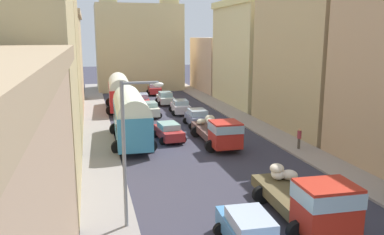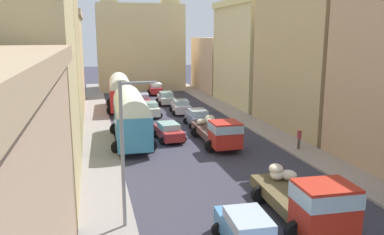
{
  "view_description": "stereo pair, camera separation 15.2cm",
  "coord_description": "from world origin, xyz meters",
  "px_view_note": "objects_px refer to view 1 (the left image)",
  "views": [
    {
      "loc": [
        -7.77,
        -8.03,
        8.37
      ],
      "look_at": [
        0.0,
        21.62,
        1.97
      ],
      "focal_mm": 36.84,
      "sensor_mm": 36.0,
      "label": 1
    },
    {
      "loc": [
        -7.63,
        -8.07,
        8.37
      ],
      "look_at": [
        0.0,
        21.62,
        1.97
      ],
      "focal_mm": 36.84,
      "sensor_mm": 36.0,
      "label": 2
    }
  ],
  "objects_px": {
    "parked_bus_0": "(131,115)",
    "parked_bus_1": "(120,91)",
    "cargo_truck_1": "(219,131)",
    "car_1": "(180,107)",
    "car_4": "(250,233)",
    "streetlamp_near": "(130,143)",
    "car_0": "(198,118)",
    "car_2": "(165,98)",
    "car_6": "(150,109)",
    "cargo_truck_0": "(310,199)",
    "car_3": "(155,89)",
    "pedestrian_1": "(299,138)",
    "car_7": "(141,100)",
    "car_5": "(169,131)"
  },
  "relations": [
    {
      "from": "parked_bus_1",
      "to": "car_0",
      "type": "bearing_deg",
      "value": -57.62
    },
    {
      "from": "car_5",
      "to": "car_6",
      "type": "xyz_separation_m",
      "value": [
        -0.02,
        9.86,
        0.05
      ]
    },
    {
      "from": "car_0",
      "to": "car_3",
      "type": "bearing_deg",
      "value": 91.66
    },
    {
      "from": "parked_bus_0",
      "to": "car_6",
      "type": "height_order",
      "value": "parked_bus_0"
    },
    {
      "from": "car_0",
      "to": "car_1",
      "type": "height_order",
      "value": "car_0"
    },
    {
      "from": "car_4",
      "to": "streetlamp_near",
      "type": "relative_size",
      "value": 0.65
    },
    {
      "from": "cargo_truck_1",
      "to": "car_4",
      "type": "relative_size",
      "value": 1.78
    },
    {
      "from": "streetlamp_near",
      "to": "car_2",
      "type": "bearing_deg",
      "value": 76.47
    },
    {
      "from": "parked_bus_0",
      "to": "car_2",
      "type": "xyz_separation_m",
      "value": [
        6.01,
        16.95,
        -1.48
      ]
    },
    {
      "from": "cargo_truck_0",
      "to": "car_1",
      "type": "xyz_separation_m",
      "value": [
        0.31,
        26.69,
        -0.51
      ]
    },
    {
      "from": "cargo_truck_1",
      "to": "car_5",
      "type": "relative_size",
      "value": 1.9
    },
    {
      "from": "cargo_truck_1",
      "to": "pedestrian_1",
      "type": "bearing_deg",
      "value": -25.27
    },
    {
      "from": "parked_bus_1",
      "to": "streetlamp_near",
      "type": "bearing_deg",
      "value": -93.49
    },
    {
      "from": "streetlamp_near",
      "to": "car_1",
      "type": "bearing_deg",
      "value": 72.26
    },
    {
      "from": "parked_bus_1",
      "to": "car_5",
      "type": "xyz_separation_m",
      "value": [
        2.76,
        -14.35,
        -1.45
      ]
    },
    {
      "from": "car_6",
      "to": "car_1",
      "type": "bearing_deg",
      "value": 11.83
    },
    {
      "from": "cargo_truck_1",
      "to": "car_3",
      "type": "height_order",
      "value": "cargo_truck_1"
    },
    {
      "from": "car_5",
      "to": "pedestrian_1",
      "type": "relative_size",
      "value": 2.35
    },
    {
      "from": "car_4",
      "to": "pedestrian_1",
      "type": "xyz_separation_m",
      "value": [
        8.96,
        12.0,
        0.21
      ]
    },
    {
      "from": "parked_bus_0",
      "to": "car_3",
      "type": "relative_size",
      "value": 2.54
    },
    {
      "from": "cargo_truck_1",
      "to": "car_5",
      "type": "distance_m",
      "value": 4.37
    },
    {
      "from": "streetlamp_near",
      "to": "car_5",
      "type": "bearing_deg",
      "value": 72.45
    },
    {
      "from": "car_5",
      "to": "car_6",
      "type": "distance_m",
      "value": 9.86
    },
    {
      "from": "cargo_truck_1",
      "to": "car_1",
      "type": "distance_m",
      "value": 13.38
    },
    {
      "from": "car_0",
      "to": "parked_bus_1",
      "type": "bearing_deg",
      "value": 122.38
    },
    {
      "from": "parked_bus_0",
      "to": "pedestrian_1",
      "type": "bearing_deg",
      "value": -24.26
    },
    {
      "from": "cargo_truck_1",
      "to": "cargo_truck_0",
      "type": "bearing_deg",
      "value": -90.91
    },
    {
      "from": "parked_bus_1",
      "to": "cargo_truck_0",
      "type": "bearing_deg",
      "value": -79.04
    },
    {
      "from": "cargo_truck_1",
      "to": "car_0",
      "type": "bearing_deg",
      "value": 87.67
    },
    {
      "from": "car_6",
      "to": "car_7",
      "type": "relative_size",
      "value": 0.86
    },
    {
      "from": "car_0",
      "to": "pedestrian_1",
      "type": "xyz_separation_m",
      "value": [
        5.12,
        -9.6,
        0.18
      ]
    },
    {
      "from": "car_3",
      "to": "car_6",
      "type": "relative_size",
      "value": 1.01
    },
    {
      "from": "cargo_truck_1",
      "to": "streetlamp_near",
      "type": "xyz_separation_m",
      "value": [
        -7.85,
        -11.48,
        2.72
      ]
    },
    {
      "from": "car_3",
      "to": "pedestrian_1",
      "type": "relative_size",
      "value": 2.19
    },
    {
      "from": "parked_bus_1",
      "to": "car_7",
      "type": "relative_size",
      "value": 2.11
    },
    {
      "from": "parked_bus_0",
      "to": "car_6",
      "type": "bearing_deg",
      "value": 73.17
    },
    {
      "from": "car_1",
      "to": "car_7",
      "type": "xyz_separation_m",
      "value": [
        -3.5,
        5.9,
        -0.02
      ]
    },
    {
      "from": "parked_bus_0",
      "to": "parked_bus_1",
      "type": "distance_m",
      "value": 14.39
    },
    {
      "from": "car_1",
      "to": "parked_bus_1",
      "type": "bearing_deg",
      "value": 148.73
    },
    {
      "from": "car_2",
      "to": "car_5",
      "type": "distance_m",
      "value": 17.18
    },
    {
      "from": "car_2",
      "to": "car_4",
      "type": "xyz_separation_m",
      "value": [
        -3.21,
        -34.25,
        -0.01
      ]
    },
    {
      "from": "cargo_truck_1",
      "to": "pedestrian_1",
      "type": "relative_size",
      "value": 4.47
    },
    {
      "from": "car_1",
      "to": "car_4",
      "type": "xyz_separation_m",
      "value": [
        -3.65,
        -27.92,
        -0.0
      ]
    },
    {
      "from": "cargo_truck_0",
      "to": "car_6",
      "type": "height_order",
      "value": "cargo_truck_0"
    },
    {
      "from": "cargo_truck_0",
      "to": "car_3",
      "type": "distance_m",
      "value": 41.36
    },
    {
      "from": "cargo_truck_0",
      "to": "car_5",
      "type": "xyz_separation_m",
      "value": [
        -3.13,
        16.1,
        -0.55
      ]
    },
    {
      "from": "car_2",
      "to": "car_6",
      "type": "distance_m",
      "value": 7.68
    },
    {
      "from": "car_5",
      "to": "pedestrian_1",
      "type": "distance_m",
      "value": 10.25
    },
    {
      "from": "car_0",
      "to": "car_7",
      "type": "distance_m",
      "value": 12.77
    },
    {
      "from": "cargo_truck_0",
      "to": "streetlamp_near",
      "type": "height_order",
      "value": "streetlamp_near"
    }
  ]
}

